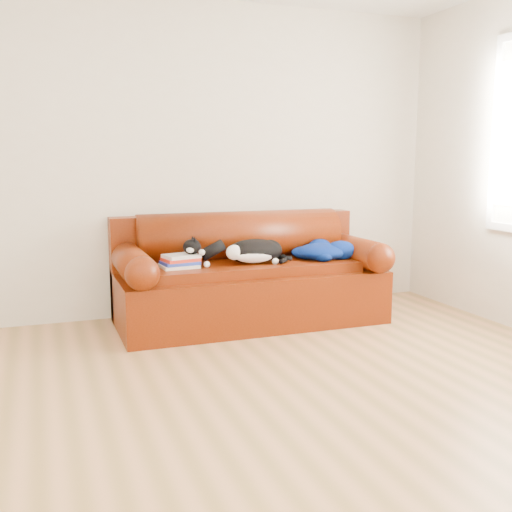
{
  "coord_description": "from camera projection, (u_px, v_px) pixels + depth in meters",
  "views": [
    {
      "loc": [
        -1.21,
        -2.94,
        1.31
      ],
      "look_at": [
        0.38,
        1.35,
        0.56
      ],
      "focal_mm": 42.0,
      "sensor_mm": 36.0,
      "label": 1
    }
  ],
  "objects": [
    {
      "name": "ground",
      "position": [
        276.0,
        395.0,
        3.35
      ],
      "size": [
        4.5,
        4.5,
        0.0
      ],
      "primitive_type": "plane",
      "color": "olive",
      "rests_on": "ground"
    },
    {
      "name": "book_stack",
      "position": [
        180.0,
        261.0,
        4.5
      ],
      "size": [
        0.29,
        0.24,
        0.1
      ],
      "rotation": [
        0.0,
        0.0,
        0.15
      ],
      "color": "silver",
      "rests_on": "sofa_base"
    },
    {
      "name": "blanket",
      "position": [
        323.0,
        250.0,
        4.9
      ],
      "size": [
        0.5,
        0.4,
        0.16
      ],
      "rotation": [
        0.0,
        0.0,
        0.02
      ],
      "color": "#020B4A",
      "rests_on": "sofa_base"
    },
    {
      "name": "sofa_base",
      "position": [
        250.0,
        293.0,
        4.82
      ],
      "size": [
        2.1,
        0.9,
        0.5
      ],
      "color": "#370E02",
      "rests_on": "ground"
    },
    {
      "name": "sofa_back",
      "position": [
        240.0,
        252.0,
        5.0
      ],
      "size": [
        2.1,
        1.01,
        0.88
      ],
      "color": "#370E02",
      "rests_on": "ground"
    },
    {
      "name": "cat",
      "position": [
        254.0,
        252.0,
        4.67
      ],
      "size": [
        0.67,
        0.28,
        0.24
      ],
      "rotation": [
        0.0,
        0.0,
        0.06
      ],
      "color": "black",
      "rests_on": "sofa_base"
    },
    {
      "name": "room_shell",
      "position": [
        299.0,
        90.0,
        3.14
      ],
      "size": [
        4.52,
        4.02,
        2.61
      ],
      "color": "beige",
      "rests_on": "ground"
    }
  ]
}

